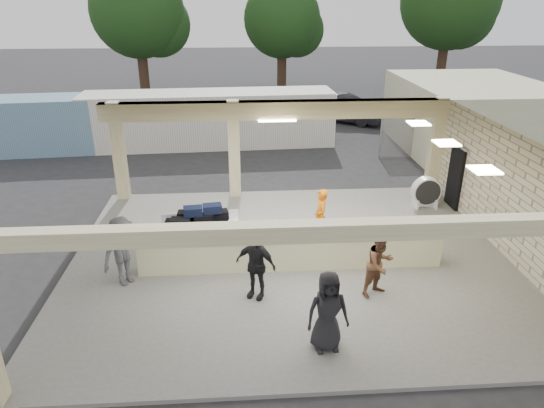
{
  "coord_description": "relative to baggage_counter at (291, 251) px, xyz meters",
  "views": [
    {
      "loc": [
        -1.26,
        -11.73,
        6.83
      ],
      "look_at": [
        -0.41,
        1.0,
        1.3
      ],
      "focal_mm": 32.0,
      "sensor_mm": 36.0,
      "label": 1
    }
  ],
  "objects": [
    {
      "name": "adjacent_building",
      "position": [
        9.5,
        10.5,
        1.01
      ],
      "size": [
        6.0,
        8.0,
        3.2
      ],
      "primitive_type": "cube",
      "color": "beige",
      "rests_on": "ground"
    },
    {
      "name": "drum_fan",
      "position": [
        4.99,
        3.68,
        0.09
      ],
      "size": [
        0.98,
        0.54,
        1.08
      ],
      "rotation": [
        0.0,
        0.0,
        0.03
      ],
      "color": "white",
      "rests_on": "pavilion"
    },
    {
      "name": "container_white",
      "position": [
        -2.74,
        12.11,
        0.71
      ],
      "size": [
        12.03,
        2.97,
        2.59
      ],
      "primitive_type": "cube",
      "rotation": [
        0.0,
        0.0,
        0.05
      ],
      "color": "white",
      "rests_on": "ground"
    },
    {
      "name": "luggage_cart",
      "position": [
        -2.52,
        1.18,
        0.22
      ],
      "size": [
        2.37,
        1.59,
        1.32
      ],
      "rotation": [
        0.0,
        0.0,
        0.09
      ],
      "color": "white",
      "rests_on": "pavilion"
    },
    {
      "name": "fence",
      "position": [
        11.0,
        9.5,
        0.47
      ],
      "size": [
        12.06,
        0.06,
        2.03
      ],
      "color": "gray",
      "rests_on": "ground"
    },
    {
      "name": "tree_mid",
      "position": [
        2.32,
        26.66,
        4.38
      ],
      "size": [
        6.0,
        5.6,
        8.0
      ],
      "color": "#382619",
      "rests_on": "ground"
    },
    {
      "name": "pavilion",
      "position": [
        0.21,
        1.16,
        0.76
      ],
      "size": [
        12.01,
        10.0,
        3.55
      ],
      "color": "slate",
      "rests_on": "ground"
    },
    {
      "name": "baggage_counter",
      "position": [
        0.0,
        0.0,
        0.0
      ],
      "size": [
        8.2,
        0.58,
        0.98
      ],
      "color": "beige",
      "rests_on": "pavilion"
    },
    {
      "name": "passenger_c",
      "position": [
        -4.24,
        -0.5,
        0.42
      ],
      "size": [
        1.1,
        1.14,
        1.82
      ],
      "primitive_type": "imported",
      "rotation": [
        0.0,
        0.0,
        0.82
      ],
      "color": "#49494E",
      "rests_on": "pavilion"
    },
    {
      "name": "car_white_b",
      "position": [
        11.85,
        14.78,
        0.08
      ],
      "size": [
        4.5,
        2.49,
        1.34
      ],
      "primitive_type": "imported",
      "rotation": [
        0.0,
        0.0,
        1.35
      ],
      "color": "silver",
      "rests_on": "ground"
    },
    {
      "name": "passenger_d",
      "position": [
        0.39,
        -3.26,
        0.4
      ],
      "size": [
        0.9,
        0.44,
        1.77
      ],
      "primitive_type": "imported",
      "rotation": [
        0.0,
        0.0,
        0.1
      ],
      "color": "black",
      "rests_on": "pavilion"
    },
    {
      "name": "passenger_b",
      "position": [
        -0.99,
        -1.31,
        0.38
      ],
      "size": [
        1.07,
        0.78,
        1.73
      ],
      "primitive_type": "imported",
      "rotation": [
        0.0,
        0.0,
        -0.46
      ],
      "color": "black",
      "rests_on": "pavilion"
    },
    {
      "name": "baggage_handler",
      "position": [
        0.99,
        1.34,
        0.35
      ],
      "size": [
        0.35,
        0.62,
        1.67
      ],
      "primitive_type": "imported",
      "rotation": [
        0.0,
        0.0,
        4.75
      ],
      "color": "orange",
      "rests_on": "pavilion"
    },
    {
      "name": "tree_left",
      "position": [
        -7.68,
        24.66,
        5.0
      ],
      "size": [
        6.6,
        6.3,
        9.0
      ],
      "color": "#382619",
      "rests_on": "ground"
    },
    {
      "name": "car_white_a",
      "position": [
        9.75,
        13.82,
        0.2
      ],
      "size": [
        5.88,
        3.48,
        1.58
      ],
      "primitive_type": "imported",
      "rotation": [
        0.0,
        0.0,
        1.73
      ],
      "color": "silver",
      "rests_on": "ground"
    },
    {
      "name": "passenger_a",
      "position": [
        1.97,
        -1.4,
        0.33
      ],
      "size": [
        0.87,
        0.7,
        1.64
      ],
      "primitive_type": "imported",
      "rotation": [
        0.0,
        0.0,
        0.51
      ],
      "color": "brown",
      "rests_on": "pavilion"
    },
    {
      "name": "container_blue",
      "position": [
        -10.73,
        11.59,
        0.67
      ],
      "size": [
        9.85,
        3.14,
        2.52
      ],
      "primitive_type": "cube",
      "rotation": [
        0.0,
        0.0,
        0.08
      ],
      "color": "#7196B5",
      "rests_on": "ground"
    },
    {
      "name": "ground",
      "position": [
        0.0,
        0.5,
        -0.59
      ],
      "size": [
        120.0,
        120.0,
        0.0
      ],
      "primitive_type": "plane",
      "color": "#252427",
      "rests_on": "ground"
    },
    {
      "name": "tree_right",
      "position": [
        14.32,
        25.66,
        5.63
      ],
      "size": [
        7.2,
        7.0,
        10.0
      ],
      "color": "#382619",
      "rests_on": "ground"
    },
    {
      "name": "car_dark",
      "position": [
        4.81,
        16.36,
        0.19
      ],
      "size": [
        4.8,
        3.99,
        1.56
      ],
      "primitive_type": "imported",
      "rotation": [
        0.0,
        0.0,
        0.98
      ],
      "color": "black",
      "rests_on": "ground"
    }
  ]
}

